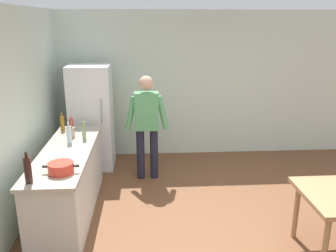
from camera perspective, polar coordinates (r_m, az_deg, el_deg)
ground_plane at (r=4.46m, az=9.85°, el=-17.91°), size 14.00×14.00×0.00m
wall_back at (r=6.73m, az=4.61°, el=6.70°), size 6.40×0.12×2.70m
kitchen_counter at (r=4.93m, az=-15.71°, el=-8.68°), size 0.64×2.20×0.90m
refrigerator at (r=6.24m, az=-12.22°, el=1.35°), size 0.70×0.67×1.80m
person at (r=5.62m, az=-3.46°, el=0.81°), size 0.70×0.22×1.70m
cooking_pot at (r=4.08m, az=-16.93°, el=-6.49°), size 0.40×0.28×0.12m
utensil_jar at (r=5.26m, az=-15.42°, el=-0.90°), size 0.11×0.11×0.32m
bottle_wine_dark at (r=3.92m, az=-21.71°, el=-6.60°), size 0.08×0.08×0.34m
bottle_vinegar_tall at (r=5.10m, az=-13.45°, el=-0.63°), size 0.06×0.06×0.32m
bottle_water_clear at (r=4.98m, az=-15.69°, el=-1.35°), size 0.07×0.07×0.30m
bottle_sauce_red at (r=5.59m, az=-15.34°, el=0.33°), size 0.06×0.06×0.24m
bottle_oil_amber at (r=5.57m, az=-16.70°, el=0.39°), size 0.06×0.06×0.28m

